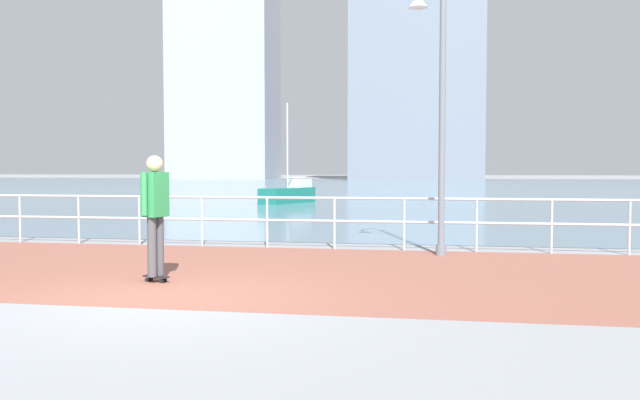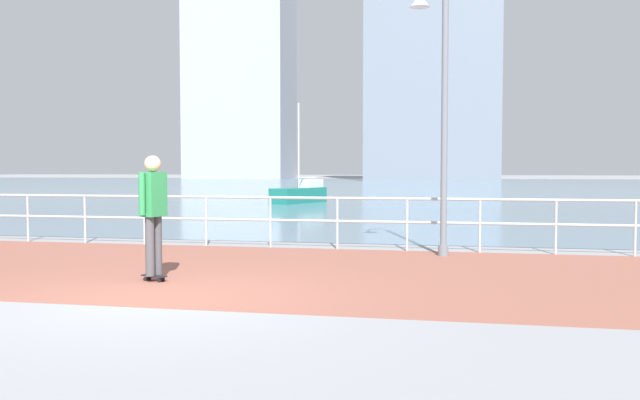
% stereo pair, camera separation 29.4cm
% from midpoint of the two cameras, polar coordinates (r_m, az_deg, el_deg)
% --- Properties ---
extents(ground, '(220.00, 220.00, 0.00)m').
position_cam_midpoint_polar(ground, '(47.63, 7.01, 0.84)').
color(ground, gray).
extents(brick_paving, '(28.00, 5.85, 0.01)m').
position_cam_midpoint_polar(brick_paving, '(10.57, -7.88, -6.09)').
color(brick_paving, '#935647').
rests_on(brick_paving, ground).
extents(harbor_water, '(180.00, 88.00, 0.00)m').
position_cam_midpoint_polar(harbor_water, '(57.91, 7.74, 1.19)').
color(harbor_water, slate).
rests_on(harbor_water, ground).
extents(waterfront_railing, '(25.25, 0.06, 1.06)m').
position_cam_midpoint_polar(waterfront_railing, '(13.27, -3.79, -1.08)').
color(waterfront_railing, '#B2BCC1').
rests_on(waterfront_railing, ground).
extents(lamppost, '(0.73, 0.58, 5.45)m').
position_cam_midpoint_polar(lamppost, '(12.18, 11.04, 9.28)').
color(lamppost, slate).
rests_on(lamppost, ground).
extents(skateboarder, '(0.41, 0.55, 1.82)m').
position_cam_midpoint_polar(skateboarder, '(9.52, -13.71, -0.49)').
color(skateboarder, black).
rests_on(skateboarder, ground).
extents(sailboat_teal, '(2.19, 3.48, 4.69)m').
position_cam_midpoint_polar(sailboat_teal, '(30.39, -1.49, 0.59)').
color(sailboat_teal, '#197266').
rests_on(sailboat_teal, ground).
extents(tower_slate, '(17.06, 14.01, 48.94)m').
position_cam_midpoint_polar(tower_slate, '(91.06, 10.11, 16.77)').
color(tower_slate, slate).
rests_on(tower_slate, ground).
extents(tower_brick, '(15.85, 10.69, 44.95)m').
position_cam_midpoint_polar(tower_brick, '(105.69, -7.00, 13.72)').
color(tower_brick, '#A3A8B2').
rests_on(tower_brick, ground).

